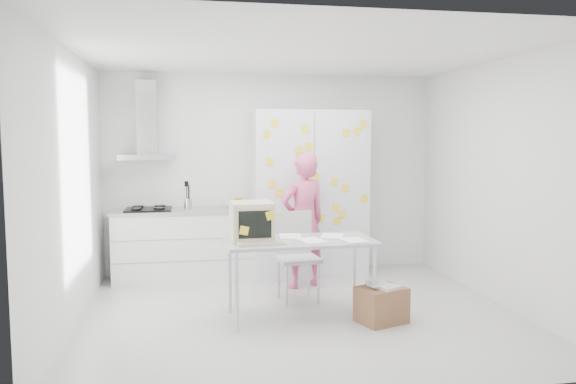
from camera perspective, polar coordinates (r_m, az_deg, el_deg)
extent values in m
cube|color=silver|center=(6.05, 1.29, -12.33)|extent=(4.50, 4.00, 0.02)
cube|color=white|center=(7.74, -1.63, 1.88)|extent=(4.50, 0.02, 2.70)
cube|color=white|center=(5.77, -21.16, 0.23)|extent=(0.02, 4.00, 2.70)
cube|color=white|center=(6.60, 20.83, 0.88)|extent=(0.02, 4.00, 2.70)
cube|color=white|center=(5.82, 1.35, 13.98)|extent=(4.50, 4.00, 0.02)
cube|color=white|center=(7.47, -10.44, -5.39)|extent=(1.80, 0.60, 0.88)
cube|color=gray|center=(7.15, -10.47, -4.74)|extent=(1.76, 0.01, 0.01)
cube|color=gray|center=(7.20, -10.43, -6.94)|extent=(1.76, 0.01, 0.01)
cube|color=#9E9E99|center=(7.40, -10.51, -1.89)|extent=(1.84, 0.63, 0.04)
cube|color=black|center=(7.41, -13.99, -1.75)|extent=(0.58, 0.50, 0.03)
cylinder|color=black|center=(7.30, -15.15, -1.65)|extent=(0.14, 0.14, 0.02)
cylinder|color=black|center=(7.28, -12.96, -1.62)|extent=(0.14, 0.14, 0.02)
cylinder|color=black|center=(7.54, -15.00, -1.43)|extent=(0.14, 0.14, 0.02)
cylinder|color=black|center=(7.52, -12.87, -1.39)|extent=(0.14, 0.14, 0.02)
cylinder|color=silver|center=(7.39, -10.13, -1.19)|extent=(0.10, 0.10, 0.14)
cylinder|color=black|center=(7.39, -10.26, -0.41)|extent=(0.01, 0.01, 0.30)
cylinder|color=black|center=(7.37, -10.00, -0.42)|extent=(0.01, 0.01, 0.30)
cylinder|color=black|center=(7.40, -10.11, -0.40)|extent=(0.01, 0.01, 0.30)
cube|color=black|center=(7.37, -10.28, 0.83)|extent=(0.05, 0.01, 0.07)
imported|color=white|center=(7.42, -5.10, -1.34)|extent=(0.31, 0.31, 0.08)
sphere|color=#B2140F|center=(7.43, -5.58, -1.13)|extent=(0.08, 0.08, 0.08)
sphere|color=#B2140F|center=(7.37, -4.84, -1.18)|extent=(0.08, 0.08, 0.08)
sphere|color=#B2140F|center=(7.46, -4.59, -1.09)|extent=(0.08, 0.08, 0.08)
cylinder|color=yellow|center=(7.43, -5.27, -0.78)|extent=(0.09, 0.17, 0.10)
cylinder|color=yellow|center=(7.43, -5.08, -0.77)|extent=(0.04, 0.17, 0.10)
cylinder|color=yellow|center=(7.44, -4.89, -0.77)|extent=(0.08, 0.17, 0.10)
cube|color=silver|center=(7.41, -14.09, 3.48)|extent=(0.70, 0.48, 0.07)
cube|color=silver|center=(7.53, -14.12, 7.32)|extent=(0.26, 0.24, 0.95)
cube|color=silver|center=(7.52, 2.13, -0.14)|extent=(1.50, 0.65, 2.20)
cube|color=slate|center=(7.20, 2.69, -0.40)|extent=(0.01, 0.01, 2.16)
cube|color=silver|center=(7.18, 2.24, -0.42)|extent=(0.02, 0.02, 0.30)
cube|color=silver|center=(7.21, 3.17, -0.40)|extent=(0.02, 0.02, 0.30)
cube|color=yellow|center=(7.27, 5.92, 5.98)|extent=(0.10, 0.00, 0.10)
cube|color=yellow|center=(7.31, 7.05, 6.15)|extent=(0.12, 0.00, 0.12)
cube|color=yellow|center=(7.38, 7.75, -0.67)|extent=(0.12, 0.00, 0.12)
cube|color=yellow|center=(7.14, 0.87, 0.46)|extent=(0.10, 0.00, 0.10)
cube|color=yellow|center=(7.18, 2.79, 1.61)|extent=(0.12, 0.00, 0.12)
cube|color=yellow|center=(7.32, 5.55, -2.24)|extent=(0.12, 0.00, 0.12)
cube|color=yellow|center=(7.19, 1.15, -2.27)|extent=(0.10, 0.00, 0.10)
cube|color=yellow|center=(7.14, 1.70, 6.39)|extent=(0.12, 0.00, 0.12)
cube|color=yellow|center=(7.26, 3.39, -2.67)|extent=(0.12, 0.00, 0.12)
cube|color=yellow|center=(7.30, 5.83, 0.37)|extent=(0.12, 0.00, 0.12)
cube|color=yellow|center=(7.29, 4.90, -1.61)|extent=(0.10, 0.00, 0.10)
cube|color=yellow|center=(7.12, 1.05, 4.28)|extent=(0.12, 0.00, 0.12)
cube|color=yellow|center=(7.11, -0.92, -0.08)|extent=(0.10, 0.00, 0.10)
cube|color=yellow|center=(7.09, -1.64, 0.80)|extent=(0.10, 0.00, 0.10)
cube|color=yellow|center=(7.05, -2.15, 5.88)|extent=(0.11, 0.00, 0.11)
cube|color=yellow|center=(7.26, 2.14, -4.44)|extent=(0.10, 0.00, 0.10)
cube|color=yellow|center=(7.15, 1.15, 0.51)|extent=(0.11, 0.00, 0.11)
cube|color=yellow|center=(7.41, 6.73, -4.22)|extent=(0.11, 0.00, 0.11)
cube|color=yellow|center=(7.34, 7.67, 6.90)|extent=(0.10, 0.00, 0.10)
cube|color=yellow|center=(7.14, 1.41, 2.97)|extent=(0.10, 0.00, 0.10)
cube|color=yellow|center=(7.14, 0.49, 0.04)|extent=(0.11, 0.00, 0.11)
cube|color=yellow|center=(7.33, 4.05, -4.91)|extent=(0.10, 0.00, 0.10)
cube|color=yellow|center=(7.07, -1.38, 7.01)|extent=(0.10, 0.00, 0.10)
cube|color=yellow|center=(7.06, -1.89, 3.06)|extent=(0.12, 0.00, 0.12)
cube|color=yellow|center=(7.32, 5.02, -2.93)|extent=(0.11, 0.00, 0.11)
cube|color=yellow|center=(7.15, 2.12, 4.65)|extent=(0.11, 0.00, 0.11)
cube|color=yellow|center=(7.25, 4.76, 1.06)|extent=(0.11, 0.00, 0.11)
cube|color=yellow|center=(7.24, 2.83, -2.77)|extent=(0.11, 0.00, 0.11)
imported|color=#D85485|center=(6.91, 1.56, -2.91)|extent=(0.71, 0.58, 1.66)
cube|color=#AFB4BA|center=(5.73, 1.24, -5.02)|extent=(1.53, 0.80, 0.03)
cylinder|color=silver|center=(5.40, -5.25, -10.14)|extent=(0.04, 0.04, 0.77)
cylinder|color=silver|center=(5.72, 8.78, -9.29)|extent=(0.04, 0.04, 0.77)
cylinder|color=silver|center=(6.00, -5.95, -8.55)|extent=(0.04, 0.04, 0.77)
cylinder|color=silver|center=(6.29, 6.75, -7.90)|extent=(0.04, 0.04, 0.77)
cube|color=beige|center=(5.69, -3.72, -2.96)|extent=(0.42, 0.44, 0.39)
cube|color=beige|center=(5.46, -3.38, -3.31)|extent=(0.39, 0.03, 0.34)
cube|color=black|center=(5.45, -3.37, -3.32)|extent=(0.32, 0.02, 0.27)
cube|color=yellow|center=(5.44, -4.48, -3.93)|extent=(0.10, 0.01, 0.10)
cube|color=yellow|center=(5.46, -1.80, -2.39)|extent=(0.10, 0.01, 0.10)
cube|color=beige|center=(5.45, -2.73, -5.25)|extent=(0.48, 0.18, 0.03)
cube|color=gray|center=(5.45, -2.73, -5.09)|extent=(0.43, 0.13, 0.01)
cube|color=white|center=(5.70, 2.42, -4.90)|extent=(0.31, 0.37, 0.00)
cube|color=white|center=(5.94, 4.50, -4.46)|extent=(0.32, 0.37, 0.00)
cube|color=white|center=(5.71, 6.68, -4.87)|extent=(0.27, 0.35, 0.00)
cube|color=white|center=(5.92, 0.25, -4.49)|extent=(0.26, 0.34, 0.00)
cube|color=#BBBBB9|center=(6.36, 1.03, -6.81)|extent=(0.49, 0.49, 0.04)
cube|color=#BBBBB9|center=(6.51, 0.53, -4.12)|extent=(0.43, 0.07, 0.49)
cylinder|color=#B7B6BB|center=(6.21, -0.14, -9.54)|extent=(0.03, 0.03, 0.46)
cylinder|color=#B7B6BB|center=(6.31, 3.11, -9.30)|extent=(0.03, 0.03, 0.46)
cylinder|color=#B7B6BB|center=(6.55, -0.98, -8.73)|extent=(0.03, 0.03, 0.46)
cylinder|color=#B7B6BB|center=(6.64, 2.11, -8.52)|extent=(0.03, 0.03, 0.46)
cube|color=brown|center=(5.80, 9.47, -11.23)|extent=(0.54, 0.48, 0.36)
cube|color=silver|center=(5.75, 9.76, -9.40)|extent=(0.32, 0.35, 0.03)
cube|color=silver|center=(5.76, 9.07, -9.18)|extent=(0.19, 0.27, 0.00)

